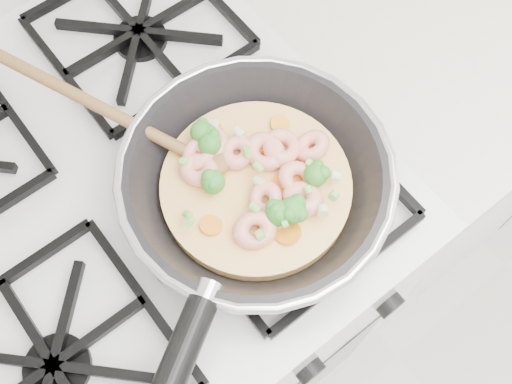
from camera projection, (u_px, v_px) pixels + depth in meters
stove at (159, 286)px, 1.12m from camera, size 0.60×0.60×0.92m
counter_right at (463, 69)px, 1.33m from camera, size 1.00×0.60×0.90m
skillet at (253, 185)px, 0.66m from camera, size 0.43×0.49×0.10m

